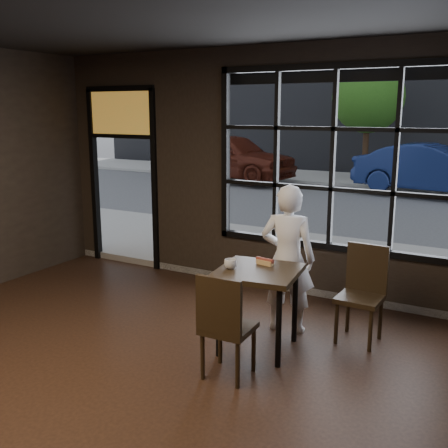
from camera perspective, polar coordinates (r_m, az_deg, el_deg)
The scene contains 13 objects.
floor at distance 4.85m, azimuth -17.97°, elevation -18.05°, with size 6.00×7.00×0.02m, color black.
window_frame at distance 6.59m, azimuth 11.74°, elevation 6.92°, with size 3.06×0.12×2.28m, color black.
stained_transom at distance 8.19m, azimuth -11.13°, elevation 11.81°, with size 1.20×0.06×0.70m, color orange.
street_asphalt at distance 27.06m, azimuth 22.49°, elevation 6.31°, with size 60.00×41.00×0.04m, color #545456.
cafe_table at distance 5.36m, azimuth 3.72°, elevation -9.23°, with size 0.78×0.78×0.85m, color black.
chair_near at distance 4.81m, azimuth 0.50°, elevation -10.87°, with size 0.43×0.43×1.00m, color black.
chair_window at distance 5.67m, azimuth 14.59°, elevation -7.53°, with size 0.44×0.44×1.02m, color black.
man at distance 5.72m, azimuth 6.94°, elevation -3.79°, with size 0.59×0.39×1.63m, color white.
hotdog at distance 5.38m, azimuth 4.48°, elevation -4.13°, with size 0.20×0.08×0.06m, color tan, non-canonical shape.
cup at distance 5.23m, azimuth 0.70°, elevation -4.36°, with size 0.12×0.12×0.10m, color silver.
navy_car at distance 15.60m, azimuth 21.75°, elevation 5.56°, with size 1.45×4.17×1.37m, color #121E4C.
maroon_car at distance 17.64m, azimuth 0.68°, elevation 7.40°, with size 1.82×4.53×1.54m, color #4C190F.
tree_left at distance 18.02m, azimuth 15.43°, elevation 13.14°, with size 2.31×2.31×3.94m.
Camera 1 is at (3.18, -2.76, 2.40)m, focal length 42.00 mm.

